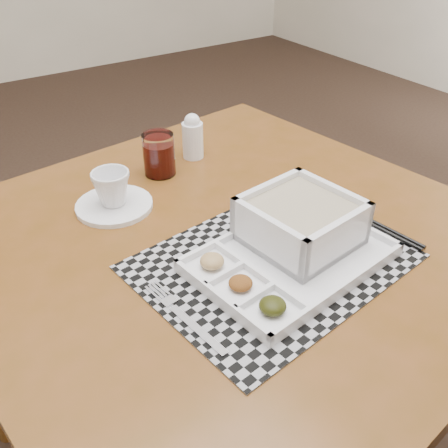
% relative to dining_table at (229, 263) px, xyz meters
% --- Properties ---
extents(floor, '(5.00, 5.00, 0.00)m').
position_rel_dining_table_xyz_m(floor, '(0.30, 0.83, -0.62)').
color(floor, black).
rests_on(floor, ground).
extents(dining_table, '(1.03, 1.03, 0.69)m').
position_rel_dining_table_xyz_m(dining_table, '(0.00, 0.00, 0.00)').
color(dining_table, '#57360F').
rests_on(dining_table, ground).
extents(placemat, '(0.47, 0.38, 0.00)m').
position_rel_dining_table_xyz_m(placemat, '(0.01, -0.11, 0.07)').
color(placemat, '#96959C').
rests_on(placemat, dining_table).
extents(serving_tray, '(0.34, 0.26, 0.09)m').
position_rel_dining_table_xyz_m(serving_tray, '(0.06, -0.11, 0.11)').
color(serving_tray, white).
rests_on(serving_tray, placemat).
extents(fork, '(0.04, 0.19, 0.00)m').
position_rel_dining_table_xyz_m(fork, '(-0.18, -0.14, 0.08)').
color(fork, silver).
rests_on(fork, placemat).
extents(spoon, '(0.04, 0.18, 0.01)m').
position_rel_dining_table_xyz_m(spoon, '(0.21, -0.04, 0.08)').
color(spoon, silver).
rests_on(spoon, placemat).
extents(chopsticks, '(0.05, 0.24, 0.01)m').
position_rel_dining_table_xyz_m(chopsticks, '(0.23, -0.12, 0.08)').
color(chopsticks, black).
rests_on(chopsticks, placemat).
extents(saucer, '(0.15, 0.15, 0.01)m').
position_rel_dining_table_xyz_m(saucer, '(-0.14, 0.20, 0.08)').
color(saucer, white).
rests_on(saucer, dining_table).
extents(cup, '(0.08, 0.08, 0.07)m').
position_rel_dining_table_xyz_m(cup, '(-0.14, 0.20, 0.12)').
color(cup, white).
rests_on(cup, saucer).
extents(juice_glass, '(0.07, 0.07, 0.09)m').
position_rel_dining_table_xyz_m(juice_glass, '(0.00, 0.27, 0.11)').
color(juice_glass, white).
rests_on(juice_glass, dining_table).
extents(creamer_bottle, '(0.05, 0.05, 0.11)m').
position_rel_dining_table_xyz_m(creamer_bottle, '(0.10, 0.30, 0.12)').
color(creamer_bottle, white).
rests_on(creamer_bottle, dining_table).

